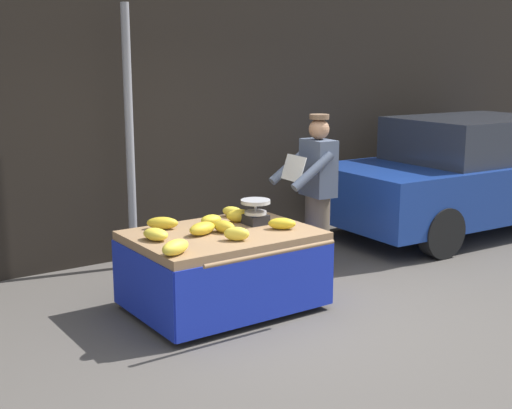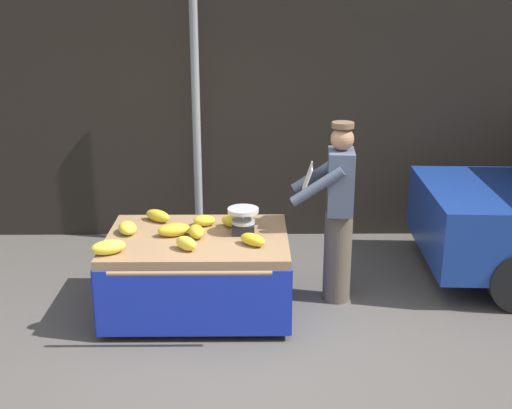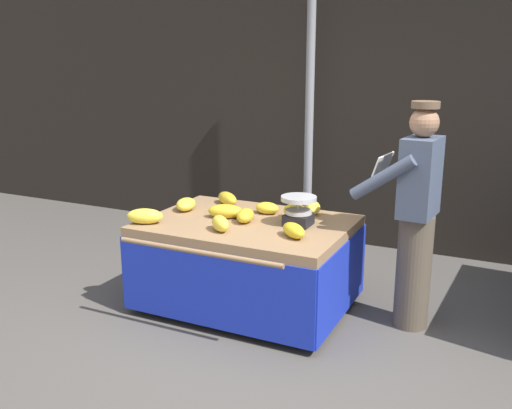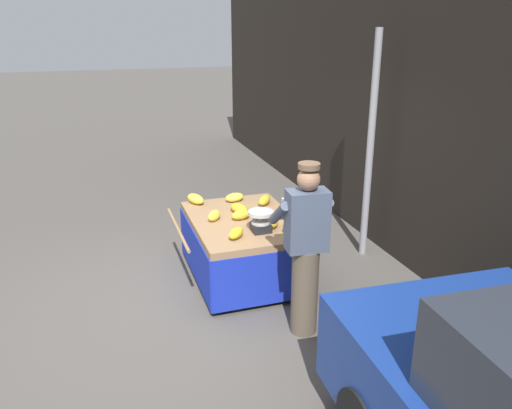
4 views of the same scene
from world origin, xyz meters
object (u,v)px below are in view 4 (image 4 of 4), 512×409
banana_bunch_6 (195,199)px  banana_bunch_9 (235,197)px  banana_bunch_4 (264,200)px  banana_bunch_8 (292,222)px  banana_bunch_5 (267,214)px  banana_bunch_7 (272,222)px  weighing_scale (261,221)px  banana_cart (244,234)px  vendor_person (306,249)px  street_pole (370,149)px  banana_bunch_2 (241,215)px  banana_bunch_0 (239,208)px  banana_bunch_3 (236,233)px  banana_bunch_1 (214,215)px

banana_bunch_6 → banana_bunch_9: bearing=81.8°
banana_bunch_4 → banana_bunch_8: bearing=3.5°
banana_bunch_5 → banana_bunch_7: bearing=-9.5°
weighing_scale → banana_bunch_4: (-0.81, 0.32, -0.06)m
banana_cart → vendor_person: size_ratio=0.96×
street_pole → banana_bunch_2: size_ratio=12.14×
banana_bunch_9 → weighing_scale: bearing=-0.0°
banana_bunch_0 → banana_bunch_2: banana_bunch_0 is taller
banana_bunch_3 → vendor_person: size_ratio=0.15×
street_pole → banana_bunch_8: 1.47m
banana_bunch_6 → banana_bunch_9: banana_bunch_6 is taller
banana_bunch_2 → banana_bunch_7: 0.42m
street_pole → vendor_person: size_ratio=1.65×
banana_bunch_2 → banana_bunch_3: banana_bunch_2 is taller
banana_bunch_7 → vendor_person: (0.95, -0.01, 0.08)m
banana_bunch_9 → vendor_person: vendor_person is taller
banana_cart → banana_bunch_6: banana_bunch_6 is taller
banana_bunch_8 → banana_bunch_9: (-1.03, -0.37, 0.00)m
banana_bunch_7 → banana_bunch_8: banana_bunch_7 is taller
banana_bunch_0 → banana_bunch_9: 0.43m
banana_bunch_4 → banana_bunch_8: banana_bunch_4 is taller
banana_bunch_1 → banana_bunch_0: bearing=112.7°
banana_cart → banana_bunch_7: banana_bunch_7 is taller
banana_bunch_3 → banana_bunch_6: bearing=-171.2°
banana_bunch_2 → banana_bunch_5: 0.31m
banana_bunch_3 → banana_bunch_4: size_ratio=0.87×
banana_bunch_2 → banana_bunch_7: (0.33, 0.26, 0.01)m
banana_bunch_8 → vendor_person: bearing=-14.1°
weighing_scale → banana_bunch_1: size_ratio=1.27×
banana_bunch_3 → banana_bunch_4: (-0.90, 0.63, 0.00)m
banana_bunch_0 → banana_bunch_2: bearing=-11.0°
banana_bunch_7 → weighing_scale: bearing=-62.2°
banana_bunch_0 → banana_bunch_3: banana_bunch_0 is taller
banana_bunch_0 → vendor_person: bearing=8.2°
banana_bunch_4 → banana_bunch_5: bearing=-14.9°
banana_cart → banana_bunch_7: (0.33, 0.23, 0.26)m
banana_bunch_6 → banana_bunch_8: (1.10, 0.86, -0.01)m
weighing_scale → banana_bunch_2: 0.43m
banana_bunch_8 → banana_bunch_9: bearing=-160.1°
banana_bunch_1 → banana_bunch_3: size_ratio=0.88×
banana_bunch_2 → street_pole: bearing=93.8°
banana_bunch_1 → banana_bunch_3: banana_bunch_1 is taller
banana_bunch_3 → banana_bunch_9: size_ratio=1.00×
banana_bunch_5 → banana_bunch_8: 0.39m
banana_bunch_0 → banana_bunch_8: size_ratio=1.22×
banana_bunch_6 → vendor_person: 2.08m
banana_cart → banana_bunch_3: 0.60m
street_pole → banana_bunch_0: size_ratio=9.77×
banana_bunch_0 → banana_bunch_4: banana_bunch_0 is taller
banana_bunch_8 → vendor_person: size_ratio=0.14×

